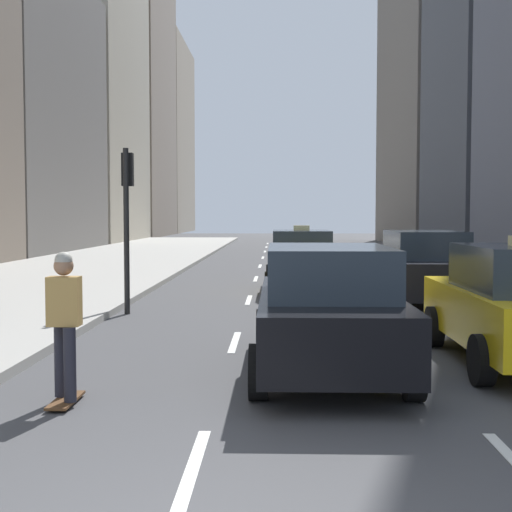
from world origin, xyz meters
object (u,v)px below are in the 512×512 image
(taxi_third, at_px, (301,260))
(sedan_silver_behind, at_px, (327,308))
(sedan_black_near, at_px, (422,267))
(traffic_light_pole, at_px, (127,203))
(skateboarder, at_px, (64,321))

(taxi_third, height_order, sedan_silver_behind, taxi_third)
(sedan_black_near, bearing_deg, sedan_silver_behind, -110.58)
(taxi_third, distance_m, sedan_black_near, 4.13)
(sedan_silver_behind, bearing_deg, traffic_light_pole, 124.35)
(traffic_light_pole, bearing_deg, skateboarder, -83.46)
(skateboarder, bearing_deg, taxi_third, 75.80)
(taxi_third, distance_m, traffic_light_pole, 6.34)
(taxi_third, xyz_separation_m, sedan_silver_behind, (-0.00, -10.49, 0.01))
(taxi_third, xyz_separation_m, skateboarder, (-3.09, -12.21, 0.08))
(traffic_light_pole, bearing_deg, sedan_black_near, 13.94)
(skateboarder, bearing_deg, sedan_silver_behind, 29.08)
(sedan_silver_behind, height_order, traffic_light_pole, traffic_light_pole)
(skateboarder, height_order, traffic_light_pole, traffic_light_pole)
(sedan_silver_behind, relative_size, skateboarder, 2.83)
(taxi_third, relative_size, sedan_silver_behind, 0.89)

